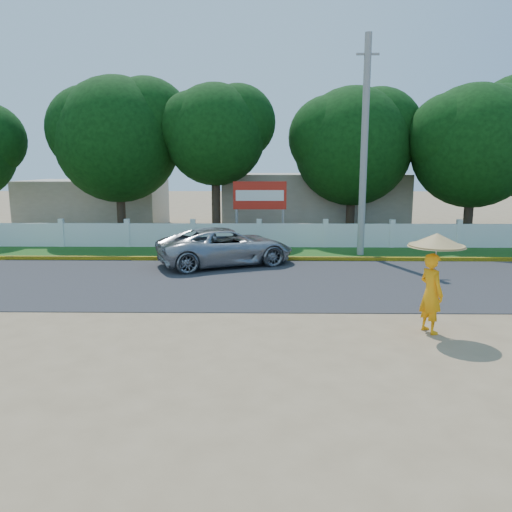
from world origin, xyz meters
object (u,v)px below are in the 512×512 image
(monk_with_parasol, at_px, (434,268))
(billboard, at_px, (260,199))
(vehicle, at_px, (226,246))
(utility_pole, at_px, (364,148))

(monk_with_parasol, xyz_separation_m, billboard, (-3.94, 12.67, 0.67))
(vehicle, xyz_separation_m, monk_with_parasol, (5.17, -7.57, 0.77))
(utility_pole, xyz_separation_m, vehicle, (-5.44, -2.11, -3.67))
(vehicle, relative_size, billboard, 1.72)
(utility_pole, relative_size, vehicle, 1.73)
(utility_pole, xyz_separation_m, monk_with_parasol, (-0.27, -9.69, -2.90))
(monk_with_parasol, relative_size, billboard, 0.76)
(vehicle, height_order, monk_with_parasol, monk_with_parasol)
(utility_pole, height_order, billboard, utility_pole)
(utility_pole, xyz_separation_m, billboard, (-4.21, 2.98, -2.23))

